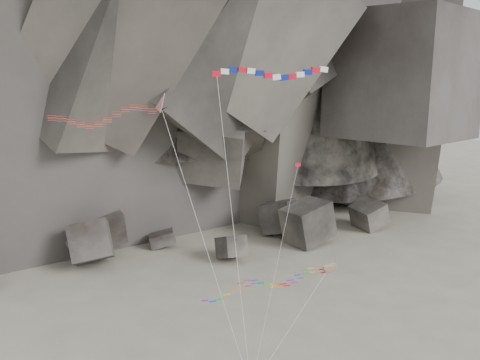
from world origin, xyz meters
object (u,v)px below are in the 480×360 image
object	(u,v)px
banner_kite	(271,75)
pennant_kite	(289,207)
parafoil_kite	(264,283)
delta_kite	(100,116)

from	to	relation	value
banner_kite	pennant_kite	distance (m)	12.85
parafoil_kite	pennant_kite	size ratio (longest dim) A/B	0.74
banner_kite	parafoil_kite	world-z (taller)	banner_kite
delta_kite	parafoil_kite	distance (m)	20.97
delta_kite	parafoil_kite	size ratio (longest dim) A/B	1.86
banner_kite	pennant_kite	bearing A→B (deg)	47.16
banner_kite	parafoil_kite	distance (m)	18.98
delta_kite	parafoil_kite	bearing A→B (deg)	-15.20
pennant_kite	parafoil_kite	bearing A→B (deg)	-155.23
delta_kite	pennant_kite	bearing A→B (deg)	-8.42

